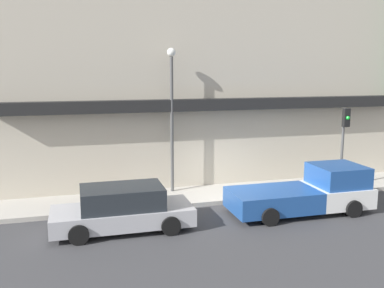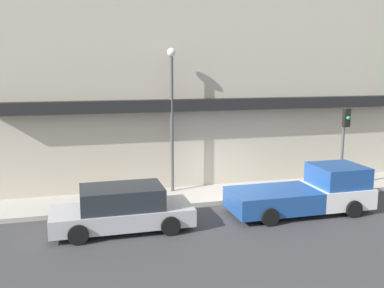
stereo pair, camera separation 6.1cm
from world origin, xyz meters
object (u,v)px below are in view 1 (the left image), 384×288
(pickup_truck, at_px, (308,192))
(street_lamp, at_px, (172,105))
(fire_hydrant, at_px, (132,196))
(traffic_light, at_px, (344,133))
(parked_car, at_px, (122,209))

(pickup_truck, xyz_separation_m, street_lamp, (-4.52, 3.54, 3.17))
(pickup_truck, height_order, fire_hydrant, pickup_truck)
(street_lamp, xyz_separation_m, traffic_light, (7.39, -1.48, -1.31))
(pickup_truck, relative_size, traffic_light, 1.53)
(pickup_truck, distance_m, street_lamp, 6.56)
(fire_hydrant, bearing_deg, parked_car, -106.45)
(street_lamp, distance_m, traffic_light, 7.65)
(pickup_truck, distance_m, fire_hydrant, 6.77)
(fire_hydrant, height_order, traffic_light, traffic_light)
(fire_hydrant, relative_size, traffic_light, 0.20)
(fire_hydrant, bearing_deg, traffic_light, -0.00)
(pickup_truck, height_order, traffic_light, traffic_light)
(fire_hydrant, distance_m, traffic_light, 9.54)
(traffic_light, bearing_deg, fire_hydrant, 180.00)
(fire_hydrant, xyz_separation_m, street_lamp, (1.93, 1.48, 3.40))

